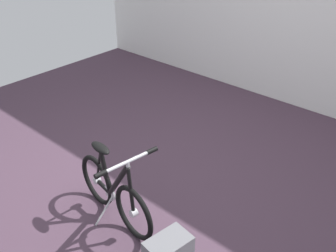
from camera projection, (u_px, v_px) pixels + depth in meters
ground_plane at (156, 181)px, 3.64m from camera, size 6.15×6.15×0.00m
folding_bike_foreground at (114, 191)px, 3.10m from camera, size 0.97×0.53×0.70m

